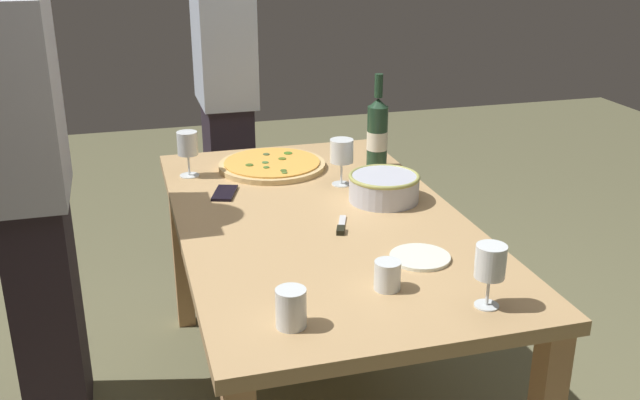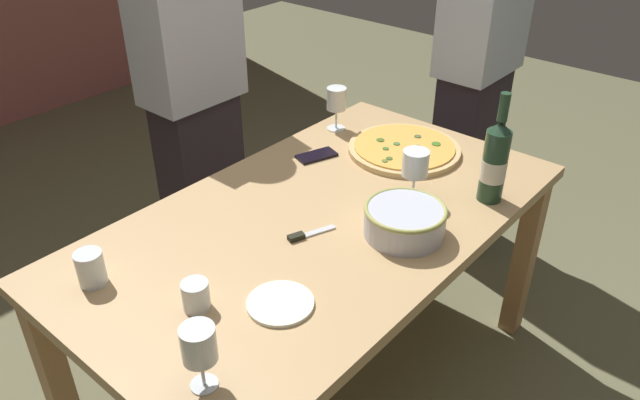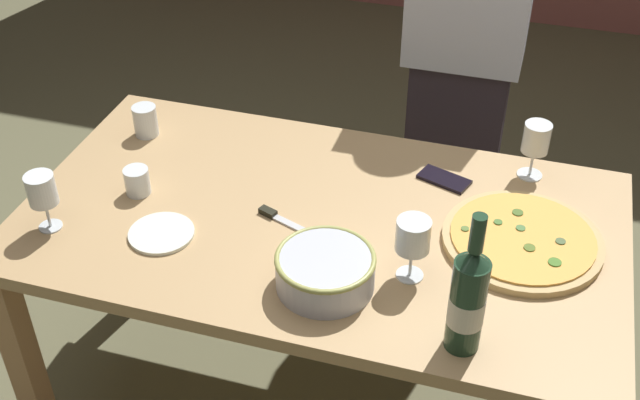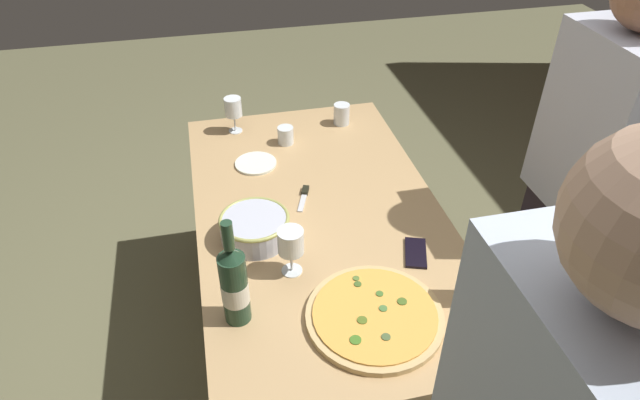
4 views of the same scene
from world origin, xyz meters
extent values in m
plane|color=#666445|center=(0.00, 0.00, 0.00)|extent=(8.00, 8.00, 0.00)
cube|color=tan|center=(0.00, 0.00, 0.73)|extent=(1.60, 0.90, 0.04)
cube|color=tan|center=(-0.74, -0.40, 0.35)|extent=(0.07, 0.07, 0.71)
cube|color=tan|center=(-0.74, 0.40, 0.35)|extent=(0.07, 0.07, 0.71)
cube|color=tan|center=(0.74, 0.40, 0.35)|extent=(0.07, 0.07, 0.71)
cylinder|color=tan|center=(0.53, 0.04, 0.76)|extent=(0.41, 0.41, 0.02)
cylinder|color=gold|center=(0.53, 0.04, 0.77)|extent=(0.37, 0.37, 0.01)
cylinder|color=#427423|center=(0.61, -0.04, 0.78)|extent=(0.03, 0.03, 0.00)
cylinder|color=#456423|center=(0.50, 0.14, 0.78)|extent=(0.03, 0.03, 0.00)
cylinder|color=#496036|center=(0.62, 0.05, 0.78)|extent=(0.03, 0.03, 0.00)
cylinder|color=#516921|center=(0.55, 0.00, 0.78)|extent=(0.03, 0.03, 0.00)
cylinder|color=#547230|center=(0.38, 0.03, 0.78)|extent=(0.02, 0.02, 0.00)
cylinder|color=#436D2B|center=(0.46, 0.08, 0.78)|extent=(0.02, 0.02, 0.00)
cylinder|color=#487639|center=(0.52, 0.07, 0.78)|extent=(0.02, 0.02, 0.00)
cylinder|color=#426126|center=(0.41, 0.03, 0.78)|extent=(0.02, 0.02, 0.00)
cylinder|color=silver|center=(0.09, -0.25, 0.79)|extent=(0.24, 0.24, 0.09)
torus|color=#A5A757|center=(0.09, -0.25, 0.83)|extent=(0.24, 0.24, 0.01)
cylinder|color=#203D28|center=(0.43, -0.35, 0.87)|extent=(0.08, 0.08, 0.24)
cone|color=#203D28|center=(0.43, -0.35, 1.00)|extent=(0.08, 0.08, 0.04)
cylinder|color=#203D28|center=(0.43, -0.35, 1.07)|extent=(0.03, 0.03, 0.09)
cylinder|color=silver|center=(0.43, -0.35, 0.86)|extent=(0.08, 0.08, 0.07)
cylinder|color=white|center=(0.52, 0.36, 0.75)|extent=(0.07, 0.07, 0.00)
cylinder|color=white|center=(0.52, 0.36, 0.79)|extent=(0.01, 0.01, 0.08)
cylinder|color=white|center=(0.52, 0.36, 0.88)|extent=(0.08, 0.08, 0.09)
cylinder|color=white|center=(0.28, -0.16, 0.75)|extent=(0.07, 0.07, 0.00)
cylinder|color=white|center=(0.28, -0.16, 0.79)|extent=(0.01, 0.01, 0.08)
cylinder|color=white|center=(0.28, -0.16, 0.88)|extent=(0.08, 0.08, 0.08)
cylinder|color=maroon|center=(0.28, -0.16, 0.85)|extent=(0.07, 0.07, 0.03)
cylinder|color=white|center=(-0.67, -0.24, 0.75)|extent=(0.06, 0.06, 0.00)
cylinder|color=white|center=(-0.67, -0.24, 0.79)|extent=(0.01, 0.01, 0.08)
cylinder|color=white|center=(-0.67, -0.24, 0.87)|extent=(0.08, 0.08, 0.08)
cylinder|color=maroon|center=(-0.67, -0.24, 0.84)|extent=(0.07, 0.07, 0.03)
cylinder|color=white|center=(-0.52, -0.04, 0.79)|extent=(0.07, 0.07, 0.08)
cylinder|color=white|center=(-0.63, 0.25, 0.80)|extent=(0.07, 0.07, 0.10)
cylinder|color=white|center=(-0.37, -0.19, 0.76)|extent=(0.17, 0.17, 0.01)
cube|color=black|center=(0.29, 0.26, 0.76)|extent=(0.16, 0.11, 0.01)
cube|color=silver|center=(-0.07, -0.05, 0.75)|extent=(0.11, 0.06, 0.01)
cube|color=black|center=(-0.14, -0.03, 0.76)|extent=(0.05, 0.04, 0.02)
cube|color=#292028|center=(0.24, 0.88, 0.41)|extent=(0.33, 0.20, 0.82)
camera|label=1|loc=(-2.09, 0.58, 1.64)|focal=40.98mm
camera|label=2|loc=(-1.20, -1.03, 1.79)|focal=34.63mm
camera|label=3|loc=(0.49, -1.62, 2.08)|focal=45.31mm
camera|label=4|loc=(1.54, -0.35, 2.01)|focal=30.86mm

